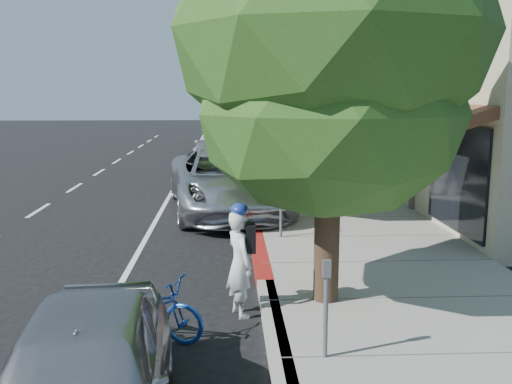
{
  "coord_description": "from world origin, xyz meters",
  "views": [
    {
      "loc": [
        -0.64,
        -10.63,
        3.43
      ],
      "look_at": [
        -0.06,
        1.14,
        1.35
      ],
      "focal_mm": 40.0,
      "sensor_mm": 36.0,
      "label": 1
    }
  ],
  "objects": [
    {
      "name": "ground",
      "position": [
        0.0,
        0.0,
        0.0
      ],
      "size": [
        120.0,
        120.0,
        0.0
      ],
      "primitive_type": "plane",
      "color": "black",
      "rests_on": "ground"
    },
    {
      "name": "sidewalk",
      "position": [
        2.3,
        8.0,
        0.07
      ],
      "size": [
        4.6,
        56.0,
        0.15
      ],
      "primitive_type": "cube",
      "color": "gray",
      "rests_on": "ground"
    },
    {
      "name": "curb",
      "position": [
        0.0,
        8.0,
        0.07
      ],
      "size": [
        0.3,
        56.0,
        0.15
      ],
      "primitive_type": "cube",
      "color": "#9E998E",
      "rests_on": "ground"
    },
    {
      "name": "curb_red_segment",
      "position": [
        0.0,
        1.0,
        0.07
      ],
      "size": [
        0.32,
        4.0,
        0.15
      ],
      "primitive_type": "cube",
      "color": "maroon",
      "rests_on": "ground"
    },
    {
      "name": "storefront_building",
      "position": [
        9.6,
        18.0,
        3.5
      ],
      "size": [
        10.0,
        36.0,
        7.0
      ],
      "primitive_type": "cube",
      "color": "#BEB492",
      "rests_on": "ground"
    },
    {
      "name": "street_tree_0",
      "position": [
        0.9,
        -2.0,
        4.18
      ],
      "size": [
        4.8,
        4.8,
        6.97
      ],
      "color": "black",
      "rests_on": "ground"
    },
    {
      "name": "street_tree_1",
      "position": [
        0.9,
        4.0,
        4.48
      ],
      "size": [
        4.28,
        4.28,
        7.21
      ],
      "color": "black",
      "rests_on": "ground"
    },
    {
      "name": "street_tree_2",
      "position": [
        0.9,
        10.0,
        4.67
      ],
      "size": [
        4.49,
        4.49,
        7.52
      ],
      "color": "black",
      "rests_on": "ground"
    },
    {
      "name": "street_tree_3",
      "position": [
        0.9,
        16.0,
        5.12
      ],
      "size": [
        4.78,
        4.78,
        8.21
      ],
      "color": "black",
      "rests_on": "ground"
    },
    {
      "name": "street_tree_4",
      "position": [
        0.9,
        22.0,
        4.93
      ],
      "size": [
        5.09,
        5.09,
        8.04
      ],
      "color": "black",
      "rests_on": "ground"
    },
    {
      "name": "street_tree_5",
      "position": [
        0.9,
        28.0,
        4.41
      ],
      "size": [
        5.52,
        5.52,
        7.48
      ],
      "color": "black",
      "rests_on": "ground"
    },
    {
      "name": "cyclist",
      "position": [
        -0.48,
        -2.21,
        0.83
      ],
      "size": [
        0.59,
        0.71,
        1.66
      ],
      "primitive_type": "imported",
      "rotation": [
        0.0,
        0.0,
        1.95
      ],
      "color": "silver",
      "rests_on": "ground"
    },
    {
      "name": "bicycle",
      "position": [
        -1.8,
        -3.0,
        0.46
      ],
      "size": [
        1.85,
        1.23,
        0.92
      ],
      "primitive_type": "imported",
      "rotation": [
        0.0,
        0.0,
        1.18
      ],
      "color": "navy",
      "rests_on": "ground"
    },
    {
      "name": "silver_suv",
      "position": [
        -0.66,
        5.5,
        0.92
      ],
      "size": [
        3.9,
        6.96,
        1.84
      ],
      "primitive_type": "imported",
      "rotation": [
        0.0,
        0.0,
        0.13
      ],
      "color": "#B7B7BC",
      "rests_on": "ground"
    },
    {
      "name": "dark_sedan",
      "position": [
        -1.22,
        13.41,
        0.69
      ],
      "size": [
        1.51,
        4.2,
        1.38
      ],
      "primitive_type": "imported",
      "rotation": [
        0.0,
        0.0,
        -0.01
      ],
      "color": "black",
      "rests_on": "ground"
    },
    {
      "name": "white_pickup",
      "position": [
        -1.19,
        17.62,
        0.76
      ],
      "size": [
        2.19,
        5.25,
        1.52
      ],
      "primitive_type": "imported",
      "rotation": [
        0.0,
        0.0,
        -0.01
      ],
      "color": "white",
      "rests_on": "ground"
    },
    {
      "name": "dark_suv_far",
      "position": [
        -0.5,
        21.95,
        0.93
      ],
      "size": [
        2.78,
        5.66,
        1.86
      ],
      "primitive_type": "imported",
      "rotation": [
        0.0,
        0.0,
        0.11
      ],
      "color": "black",
      "rests_on": "ground"
    },
    {
      "name": "near_car_a",
      "position": [
        -2.05,
        -5.5,
        0.7
      ],
      "size": [
        1.98,
        4.24,
        1.41
      ],
      "primitive_type": "imported",
      "rotation": [
        0.0,
        0.0,
        0.08
      ],
      "color": "#9D9DA1",
      "rests_on": "ground"
    },
    {
      "name": "pedestrian",
      "position": [
        2.37,
        7.13,
        1.1
      ],
      "size": [
        1.15,
        1.07,
        1.9
      ],
      "primitive_type": "imported",
      "rotation": [
        0.0,
        0.0,
        3.63
      ],
      "color": "black",
      "rests_on": "sidewalk"
    }
  ]
}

